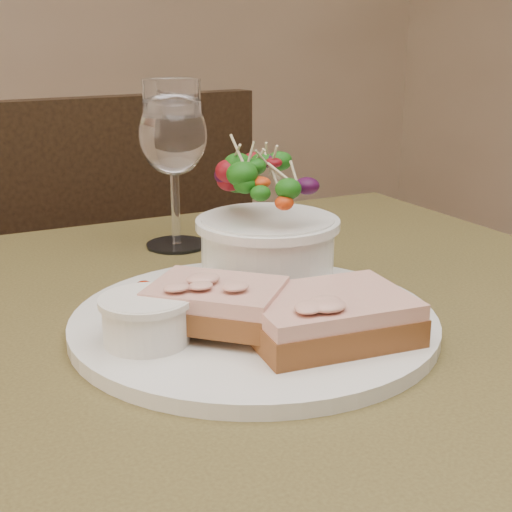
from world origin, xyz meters
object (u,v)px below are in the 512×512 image
cafe_table (266,432)px  ramekin (146,317)px  sandwich_front (328,316)px  salad_bowl (268,220)px  dinner_plate (254,322)px  chair_far (106,414)px  wine_glass (173,140)px  sandwich_back (216,303)px

cafe_table → ramekin: 0.17m
cafe_table → sandwich_front: size_ratio=6.06×
salad_bowl → dinner_plate: bearing=-125.1°
chair_far → cafe_table: bearing=80.8°
sandwich_front → dinner_plate: bearing=120.9°
wine_glass → chair_far: bearing=88.1°
wine_glass → salad_bowl: bearing=-83.5°
sandwich_back → sandwich_front: bearing=8.2°
sandwich_front → wine_glass: size_ratio=0.75×
sandwich_back → chair_far: bearing=127.3°
dinner_plate → sandwich_front: 0.08m
sandwich_front → wine_glass: (-0.00, 0.32, 0.09)m
ramekin → dinner_plate: bearing=7.0°
dinner_plate → sandwich_back: bearing=-160.0°
sandwich_front → ramekin: ramekin is taller
dinner_plate → ramekin: size_ratio=4.66×
chair_far → ramekin: chair_far is taller
chair_far → salad_bowl: 0.84m
ramekin → sandwich_front: bearing=-22.8°
dinner_plate → wine_glass: bearing=83.7°
chair_far → sandwich_front: 0.92m
cafe_table → sandwich_back: (-0.05, -0.01, 0.14)m
sandwich_front → sandwich_back: sandwich_back is taller
chair_far → sandwich_back: (-0.08, -0.73, 0.49)m
salad_bowl → wine_glass: (-0.02, 0.19, 0.05)m
chair_far → wine_glass: size_ratio=5.14×
sandwich_back → salad_bowl: size_ratio=0.98×
sandwich_back → wine_glass: (0.07, 0.27, 0.09)m
sandwich_back → dinner_plate: bearing=63.8°
chair_far → sandwich_front: (-0.01, -0.78, 0.49)m
ramekin → wine_glass: wine_glass is taller
wine_glass → ramekin: bearing=-114.9°
dinner_plate → salad_bowl: bearing=54.9°
sandwich_front → ramekin: size_ratio=2.03×
sandwich_front → chair_far: bearing=94.9°
wine_glass → sandwich_back: bearing=-104.2°
salad_bowl → ramekin: bearing=-150.5°
cafe_table → wine_glass: (0.02, 0.26, 0.22)m
chair_far → sandwich_back: 0.89m
chair_far → salad_bowl: (0.01, -0.65, 0.53)m
sandwich_front → wine_glass: 0.34m
sandwich_back → ramekin: (-0.06, 0.00, -0.00)m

